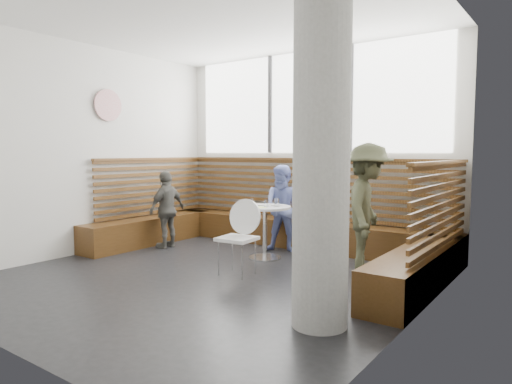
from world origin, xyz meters
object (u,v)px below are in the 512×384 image
Objects in this scene: adult_man at (367,208)px; child_back at (284,209)px; concrete_column at (321,147)px; cafe_chair at (241,231)px; child_left at (167,209)px; cafe_table at (265,221)px.

child_back is (-1.51, 0.38, -0.16)m from adult_man.
child_back is at bearing 60.07° from adult_man.
concrete_column is 1.91× the size of adult_man.
cafe_chair is at bearing -98.62° from child_back.
child_left is (-1.74, -0.82, -0.05)m from child_back.
child_left is at bearing 81.91° from adult_man.
cafe_table is 0.46× the size of adult_man.
concrete_column is at bearing 174.78° from adult_man.
child_left reaches higher than cafe_table.
concrete_column is 2.35× the size of child_back.
cafe_table is at bearing 80.25° from adult_man.
child_back reaches higher than child_left.
adult_man is 3.28m from child_left.
child_left is (-3.24, -0.43, -0.21)m from adult_man.
adult_man is 1.33× the size of child_left.
cafe_table is at bearing 99.50° from cafe_chair.
concrete_column is 4.13× the size of cafe_table.
adult_man is at bearing 5.95° from cafe_table.
child_left is at bearing -170.97° from cafe_table.
child_back is 1.92m from child_left.
adult_man is at bearing 33.91° from cafe_chair.
child_back reaches higher than cafe_chair.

